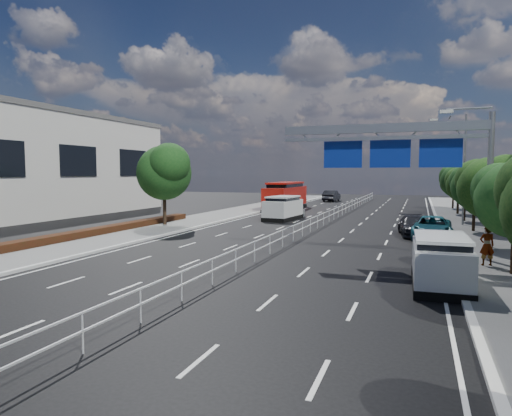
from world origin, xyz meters
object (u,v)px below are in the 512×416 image
(overhead_gantry, at_px, (405,147))
(parked_car_teal, at_px, (432,228))
(red_bus, at_px, (286,195))
(silver_minivan, at_px, (441,261))
(pedestrian_b, at_px, (499,216))
(near_car_silver, at_px, (292,211))
(parked_car_dark, at_px, (414,226))
(pedestrian_a, at_px, (487,246))
(white_minivan, at_px, (283,208))
(near_car_dark, at_px, (332,196))

(overhead_gantry, bearing_deg, parked_car_teal, 78.56)
(red_bus, relative_size, silver_minivan, 2.28)
(pedestrian_b, bearing_deg, silver_minivan, 82.41)
(near_car_silver, xyz_separation_m, parked_car_dark, (11.29, -9.16, 0.00))
(overhead_gantry, relative_size, pedestrian_a, 5.64)
(white_minivan, bearing_deg, pedestrian_b, 3.85)
(overhead_gantry, bearing_deg, pedestrian_b, 67.00)
(near_car_silver, bearing_deg, silver_minivan, 124.86)
(parked_car_teal, height_order, pedestrian_b, pedestrian_b)
(parked_car_teal, xyz_separation_m, pedestrian_a, (2.11, -9.20, 0.31))
(red_bus, distance_m, pedestrian_b, 24.15)
(red_bus, bearing_deg, pedestrian_a, -58.92)
(near_car_silver, relative_size, parked_car_dark, 0.85)
(silver_minivan, bearing_deg, near_car_dark, 103.07)
(pedestrian_b, bearing_deg, parked_car_dark, 53.07)
(pedestrian_a, bearing_deg, silver_minivan, 47.55)
(red_bus, xyz_separation_m, parked_car_dark, (14.67, -18.81, -1.01))
(near_car_dark, distance_m, pedestrian_a, 49.66)
(near_car_dark, relative_size, silver_minivan, 1.06)
(silver_minivan, distance_m, parked_car_teal, 13.45)
(parked_car_teal, bearing_deg, near_car_silver, 141.80)
(red_bus, bearing_deg, near_car_silver, -71.10)
(red_bus, bearing_deg, near_car_dark, 82.64)
(overhead_gantry, xyz_separation_m, silver_minivan, (1.56, -5.74, -4.64))
(near_car_silver, height_order, silver_minivan, silver_minivan)
(parked_car_dark, relative_size, pedestrian_b, 3.00)
(parked_car_teal, relative_size, pedestrian_b, 3.39)
(red_bus, relative_size, near_car_silver, 2.73)
(near_car_dark, distance_m, parked_car_dark, 38.73)
(pedestrian_b, bearing_deg, near_car_silver, -2.07)
(pedestrian_a, bearing_deg, parked_car_dark, -88.84)
(red_bus, height_order, near_car_dark, red_bus)
(white_minivan, height_order, near_car_dark, white_minivan)
(white_minivan, height_order, pedestrian_a, white_minivan)
(silver_minivan, height_order, parked_car_dark, silver_minivan)
(overhead_gantry, distance_m, near_car_dark, 47.42)
(white_minivan, bearing_deg, pedestrian_a, -44.61)
(overhead_gantry, relative_size, near_car_silver, 2.56)
(parked_car_dark, xyz_separation_m, pedestrian_b, (6.23, 6.74, 0.24))
(near_car_silver, height_order, parked_car_teal, parked_car_teal)
(red_bus, height_order, pedestrian_a, red_bus)
(near_car_dark, xyz_separation_m, pedestrian_a, (15.73, -47.10, 0.21))
(white_minivan, height_order, near_car_silver, white_minivan)
(pedestrian_a, bearing_deg, white_minivan, -66.08)
(white_minivan, bearing_deg, red_bus, 110.34)
(parked_car_dark, distance_m, pedestrian_a, 10.93)
(near_car_silver, bearing_deg, parked_car_teal, 147.41)
(overhead_gantry, distance_m, pedestrian_b, 17.68)
(silver_minivan, bearing_deg, near_car_silver, 115.73)
(parked_car_dark, bearing_deg, red_bus, 120.41)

